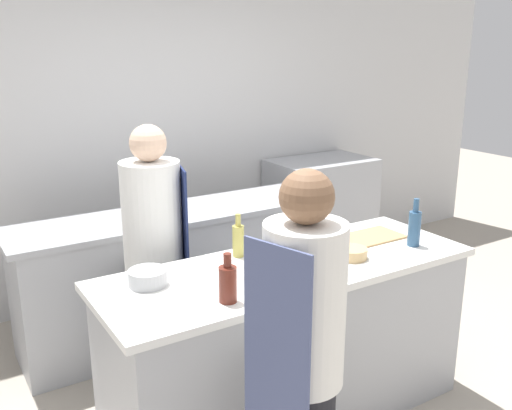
% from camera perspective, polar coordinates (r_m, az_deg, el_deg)
% --- Properties ---
extents(wall_back, '(8.00, 0.06, 2.80)m').
position_cam_1_polar(wall_back, '(4.84, -11.33, 7.35)').
color(wall_back, silver).
rests_on(wall_back, ground_plane).
extents(prep_counter, '(2.12, 0.75, 0.94)m').
position_cam_1_polar(prep_counter, '(3.32, 3.29, -13.45)').
color(prep_counter, '#A8AAAF').
rests_on(prep_counter, ground_plane).
extents(pass_counter, '(2.33, 0.60, 0.94)m').
position_cam_1_polar(pass_counter, '(4.25, -7.92, -6.72)').
color(pass_counter, '#A8AAAF').
rests_on(pass_counter, ground_plane).
extents(oven_range, '(0.96, 0.61, 1.04)m').
position_cam_1_polar(oven_range, '(5.52, 6.46, -0.78)').
color(oven_range, '#A8AAAF').
rests_on(oven_range, ground_plane).
extents(chef_at_prep_near, '(0.38, 0.37, 1.65)m').
position_cam_1_polar(chef_at_prep_near, '(2.43, 4.62, -15.63)').
color(chef_at_prep_near, black).
rests_on(chef_at_prep_near, ground_plane).
extents(chef_at_stove, '(0.40, 0.39, 1.65)m').
position_cam_1_polar(chef_at_stove, '(3.52, -10.09, -5.47)').
color(chef_at_stove, black).
rests_on(chef_at_stove, ground_plane).
extents(bottle_olive_oil, '(0.07, 0.07, 0.29)m').
position_cam_1_polar(bottle_olive_oil, '(3.48, 15.56, -2.15)').
color(bottle_olive_oil, '#2D5175').
rests_on(bottle_olive_oil, prep_counter).
extents(bottle_vinegar, '(0.08, 0.08, 0.30)m').
position_cam_1_polar(bottle_vinegar, '(3.22, 5.70, -2.98)').
color(bottle_vinegar, black).
rests_on(bottle_vinegar, prep_counter).
extents(bottle_wine, '(0.09, 0.09, 0.24)m').
position_cam_1_polar(bottle_wine, '(2.65, -2.84, -7.77)').
color(bottle_wine, '#5B2319').
rests_on(bottle_wine, prep_counter).
extents(bottle_cooking_oil, '(0.07, 0.07, 0.22)m').
position_cam_1_polar(bottle_cooking_oil, '(2.87, 3.46, -6.10)').
color(bottle_cooking_oil, silver).
rests_on(bottle_cooking_oil, prep_counter).
extents(bottle_sauce, '(0.07, 0.07, 0.25)m').
position_cam_1_polar(bottle_sauce, '(3.19, -1.79, -3.47)').
color(bottle_sauce, '#B2A84C').
rests_on(bottle_sauce, prep_counter).
extents(bowl_mixing_large, '(0.18, 0.18, 0.06)m').
position_cam_1_polar(bowl_mixing_large, '(3.23, 9.52, -4.76)').
color(bowl_mixing_large, tan).
rests_on(bowl_mixing_large, prep_counter).
extents(bowl_prep_small, '(0.19, 0.19, 0.08)m').
position_cam_1_polar(bowl_prep_small, '(2.89, -10.77, -7.14)').
color(bowl_prep_small, '#B7BABC').
rests_on(bowl_prep_small, prep_counter).
extents(cutting_board, '(0.41, 0.25, 0.01)m').
position_cam_1_polar(cutting_board, '(3.58, 11.33, -3.15)').
color(cutting_board, tan).
rests_on(cutting_board, prep_counter).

